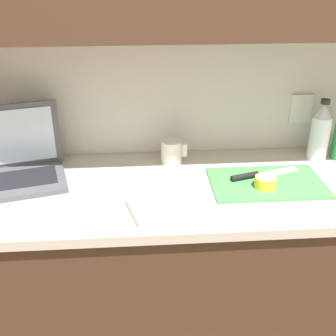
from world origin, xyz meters
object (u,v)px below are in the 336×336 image
Objects in this scene: laptop at (15,163)px; lemon_half_cut at (266,182)px; cutting_board at (267,183)px; bottle_oil_tall at (320,133)px; measuring_cup at (172,152)px; knife at (254,175)px.

laptop is 0.92m from lemon_half_cut.
laptop is 0.93m from cutting_board.
bottle_oil_tall is (0.28, 0.23, 0.09)m from lemon_half_cut.
measuring_cup reaches higher than lemon_half_cut.
knife is 3.62× the size of lemon_half_cut.
cutting_board is 1.46× the size of knife.
cutting_board is (0.92, -0.11, -0.06)m from laptop.
cutting_board is at bearing 63.62° from lemon_half_cut.
cutting_board is at bearing -61.01° from knife.
cutting_board is at bearing -31.74° from measuring_cup.
lemon_half_cut is at bearing -23.31° from laptop.
laptop is at bearing 170.62° from lemon_half_cut.
lemon_half_cut is at bearing -116.38° from cutting_board.
cutting_board is 1.63× the size of bottle_oil_tall.
lemon_half_cut is 0.31× the size of bottle_oil_tall.
knife is (-0.04, 0.04, 0.01)m from cutting_board.
bottle_oil_tall is at bearing -9.92° from laptop.
measuring_cup is at bearing -4.86° from laptop.
laptop is at bearing -170.92° from measuring_cup.
laptop is 3.79× the size of measuring_cup.
lemon_half_cut is at bearing -37.62° from measuring_cup.
laptop reaches higher than lemon_half_cut.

